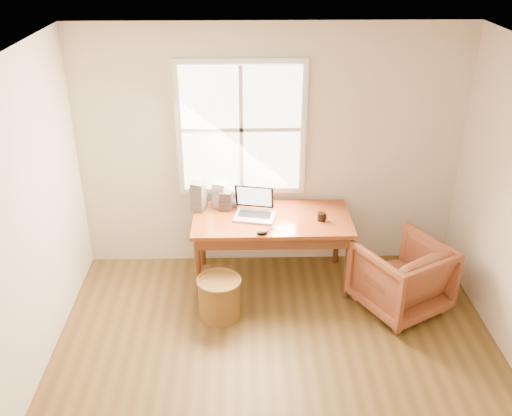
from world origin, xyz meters
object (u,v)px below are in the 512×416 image
Objects in this scene: cd_stack_a at (220,195)px; armchair at (401,276)px; wicker_stool at (219,298)px; coffee_mug at (321,217)px; laptop at (255,205)px; desk at (272,219)px.

armchair is at bearing -23.55° from cd_stack_a.
coffee_mug reaches higher than wicker_stool.
coffee_mug reaches higher than armchair.
cd_stack_a reaches higher than wicker_stool.
laptop is at bearing -36.90° from cd_stack_a.
armchair is 1.59m from laptop.
coffee_mug is 1.08m from cd_stack_a.
desk is 3.97× the size of laptop.
desk is at bearing -166.35° from coffee_mug.
laptop reaches higher than coffee_mug.
laptop is (-0.17, 0.00, 0.16)m from desk.
armchair is 1.93× the size of wicker_stool.
coffee_mug reaches higher than desk.
laptop reaches higher than armchair.
coffee_mug is (0.49, -0.08, 0.06)m from desk.
laptop is at bearing 179.99° from desk.
laptop is at bearing 59.78° from wicker_stool.
laptop reaches higher than cd_stack_a.
desk is 0.61m from cd_stack_a.
desk is 1.38m from armchair.
coffee_mug is (0.66, -0.08, -0.10)m from laptop.
desk is 3.95× the size of wicker_stool.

